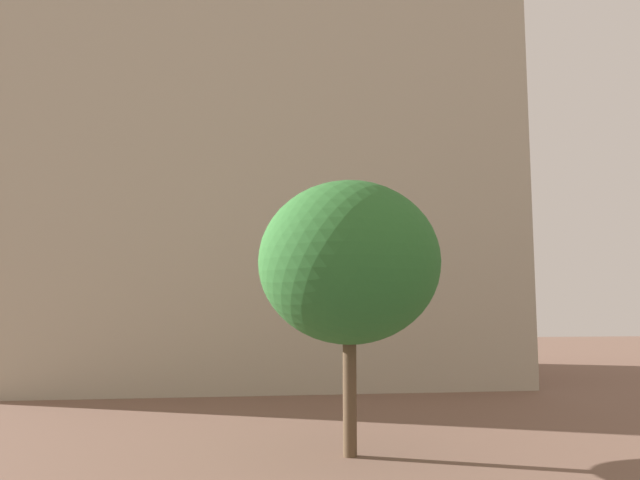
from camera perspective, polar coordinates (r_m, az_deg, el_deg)
The scene contains 2 objects.
landmark_building at distance 32.07m, azimuth -5.86°, elevation 6.68°, with size 23.43×14.10×35.37m.
tree_curb_far at distance 14.70m, azimuth 2.77°, elevation -2.16°, with size 4.44×4.44×6.60m.
Camera 1 is at (-1.80, 1.28, 3.49)m, focal length 33.72 mm.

